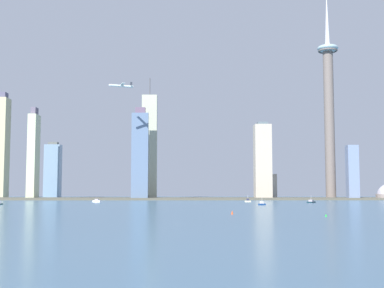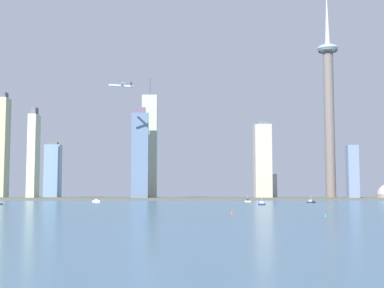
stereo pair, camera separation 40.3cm
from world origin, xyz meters
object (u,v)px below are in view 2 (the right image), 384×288
object	(u,v)px
skyscraper_5	(272,186)
channel_buoy_0	(232,212)
channel_buoy_2	(326,215)
skyscraper_4	(2,147)
skyscraper_0	(149,147)
airplane	(121,86)
boat_6	(311,202)
skyscraper_6	(352,172)
skyscraper_7	(53,171)
boat_0	(262,204)
skyscraper_2	(140,155)
observation_tower	(329,101)
boat_3	(97,201)
skyscraper_3	(33,155)
skyscraper_1	(263,161)
boat_4	(248,201)

from	to	relation	value
skyscraper_5	channel_buoy_0	bearing A→B (deg)	-103.04
channel_buoy_2	skyscraper_4	bearing A→B (deg)	127.56
skyscraper_0	channel_buoy_0	world-z (taller)	skyscraper_0
skyscraper_5	airplane	distance (m)	323.88
channel_buoy_2	airplane	size ratio (longest dim) A/B	0.05
skyscraper_4	airplane	distance (m)	293.61
skyscraper_0	skyscraper_4	bearing A→B (deg)	166.80
boat_6	airplane	world-z (taller)	airplane
skyscraper_6	skyscraper_7	bearing A→B (deg)	167.05
boat_6	airplane	bearing A→B (deg)	-78.77
skyscraper_4	boat_0	bearing A→B (deg)	-39.14
channel_buoy_0	channel_buoy_2	size ratio (longest dim) A/B	1.57
skyscraper_4	skyscraper_5	distance (m)	468.45
skyscraper_7	channel_buoy_0	distance (m)	568.19
skyscraper_2	boat_0	distance (m)	270.09
observation_tower	skyscraper_0	bearing A→B (deg)	176.47
skyscraper_0	channel_buoy_0	distance (m)	458.51
observation_tower	boat_3	xyz separation A→B (m)	(-340.50, -150.48, -153.79)
skyscraper_3	skyscraper_4	bearing A→B (deg)	134.91
skyscraper_5	skyscraper_0	bearing A→B (deg)	-164.72
skyscraper_3	boat_3	distance (m)	207.58
skyscraper_0	skyscraper_5	size ratio (longest dim) A/B	4.75
observation_tower	skyscraper_2	size ratio (longest dim) A/B	2.41
skyscraper_4	skyscraper_7	world-z (taller)	skyscraper_4
observation_tower	boat_3	size ratio (longest dim) A/B	29.11
boat_3	channel_buoy_2	xyz separation A→B (m)	(204.63, -302.22, -0.69)
observation_tower	skyscraper_5	size ratio (longest dim) A/B	8.18
boat_0	skyscraper_5	bearing A→B (deg)	-126.67
skyscraper_0	skyscraper_7	size ratio (longest dim) A/B	2.04
skyscraper_0	skyscraper_3	xyz separation A→B (m)	(-180.09, -17.35, -15.24)
skyscraper_2	skyscraper_6	xyz separation A→B (m)	(321.23, -0.74, -25.88)
boat_0	airplane	distance (m)	277.64
boat_6	airplane	xyz separation A→B (m)	(-243.62, 76.91, 158.59)
observation_tower	boat_6	bearing A→B (deg)	-113.49
skyscraper_0	skyscraper_3	bearing A→B (deg)	-174.50
skyscraper_5	boat_0	bearing A→B (deg)	-101.70
skyscraper_1	boat_6	xyz separation A→B (m)	(33.13, -165.41, -57.52)
skyscraper_1	boat_6	bearing A→B (deg)	-78.67
boat_0	boat_3	bearing A→B (deg)	-51.04
skyscraper_7	skyscraper_3	bearing A→B (deg)	-97.49
channel_buoy_0	boat_0	bearing A→B (deg)	74.61
boat_6	skyscraper_0	bearing A→B (deg)	-103.24
skyscraper_5	boat_4	size ratio (longest dim) A/B	4.53
skyscraper_0	boat_0	xyz separation A→B (m)	(139.82, -263.00, -82.11)
skyscraper_3	skyscraper_7	size ratio (longest dim) A/B	1.50
airplane	channel_buoy_0	bearing A→B (deg)	91.22
skyscraper_2	channel_buoy_2	world-z (taller)	skyscraper_2
skyscraper_5	boat_6	size ratio (longest dim) A/B	2.22
skyscraper_2	boat_4	world-z (taller)	skyscraper_2
skyscraper_0	skyscraper_5	bearing A→B (deg)	15.28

